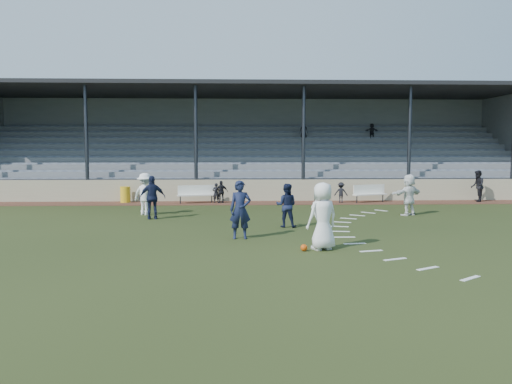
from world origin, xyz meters
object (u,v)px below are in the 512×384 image
bench_right (369,192)px  player_white_lead (323,216)px  trash_bin (125,194)px  official (477,186)px  football (304,248)px  player_navy_lead (240,210)px  bench_left (196,192)px

bench_right → player_white_lead: size_ratio=1.02×
trash_bin → player_white_lead: 15.50m
player_white_lead → official: bearing=-155.0°
trash_bin → official: size_ratio=0.50×
football → player_white_lead: size_ratio=0.10×
trash_bin → player_navy_lead: size_ratio=0.45×
bench_left → player_white_lead: 13.37m
bench_left → football: bench_left is taller
player_navy_lead → bench_right: bearing=54.9°
bench_right → trash_bin: size_ratio=2.34×
bench_left → official: (15.40, 0.07, 0.30)m
bench_left → football: size_ratio=10.19×
player_white_lead → official: player_white_lead is taller
trash_bin → football: trash_bin is taller
bench_left → trash_bin: size_ratio=2.37×
football → player_white_lead: bearing=19.1°
football → player_white_lead: player_white_lead is taller
bench_right → official: bearing=-20.6°
football → player_navy_lead: bearing=131.5°
trash_bin → player_navy_lead: 12.68m
bench_left → trash_bin: (-3.87, 0.41, -0.13)m
trash_bin → official: (19.27, -0.34, 0.43)m
bench_left → bench_right: size_ratio=1.01×
bench_left → bench_right: bearing=-14.8°
official → player_navy_lead: bearing=-29.5°
football → player_white_lead: (0.56, 0.20, 0.88)m
bench_left → player_navy_lead: player_navy_lead is taller
bench_right → player_white_lead: player_white_lead is taller
bench_left → official: official is taller
bench_right → football: size_ratio=10.07×
player_white_lead → player_navy_lead: bearing=-62.5°
trash_bin → official: bearing=-1.0°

